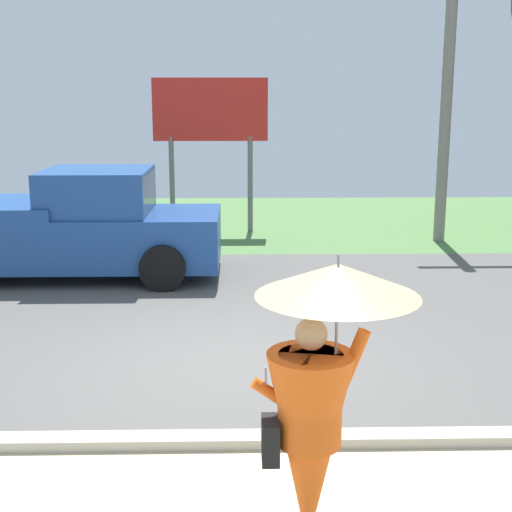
% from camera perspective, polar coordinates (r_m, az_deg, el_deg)
% --- Properties ---
extents(ground_plane, '(40.00, 22.00, 0.20)m').
position_cam_1_polar(ground_plane, '(11.46, -1.54, -3.46)').
color(ground_plane, '#565451').
extents(monk_pedestrian, '(1.12, 1.10, 2.13)m').
position_cam_1_polar(monk_pedestrian, '(4.99, 4.83, -11.05)').
color(monk_pedestrian, '#E55B19').
rests_on(monk_pedestrian, ground_plane).
extents(pickup_truck, '(5.20, 2.28, 1.88)m').
position_cam_1_polar(pickup_truck, '(12.97, -14.37, 2.22)').
color(pickup_truck, '#1E478C').
rests_on(pickup_truck, ground_plane).
extents(utility_pole, '(1.80, 0.24, 6.10)m').
position_cam_1_polar(utility_pole, '(15.98, 14.90, 12.57)').
color(utility_pole, gray).
rests_on(utility_pole, ground_plane).
extents(roadside_billboard, '(2.60, 0.12, 3.50)m').
position_cam_1_polar(roadside_billboard, '(16.56, -3.64, 10.64)').
color(roadside_billboard, slate).
rests_on(roadside_billboard, ground_plane).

